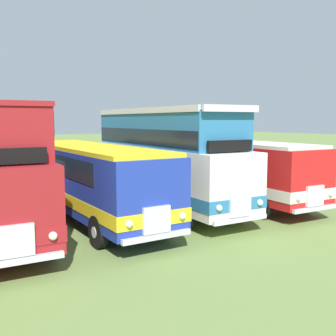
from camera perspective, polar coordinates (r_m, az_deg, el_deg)
The scene contains 4 objects.
ground_plane at distance 16.60m, azimuth -17.29°, elevation -7.48°, with size 200.00×200.00×0.00m, color olive.
bus_fourth_in_row at distance 16.54m, azimuth -11.08°, elevation -1.16°, with size 2.65×10.69×2.99m.
bus_fifth_in_row at distance 18.21m, azimuth -0.44°, elevation 1.59°, with size 2.97×10.39×4.52m.
bus_sixth_in_row at distance 20.35m, azimuth 8.51°, elevation 0.35°, with size 3.08×10.84×2.99m.
Camera 1 is at (-4.10, -15.59, 3.98)m, focal length 43.29 mm.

